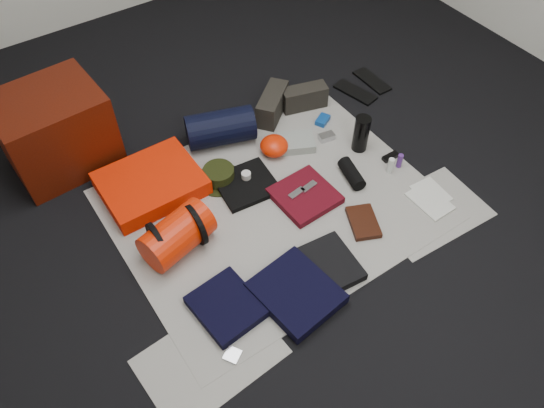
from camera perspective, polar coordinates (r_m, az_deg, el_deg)
floor at (r=2.81m, az=0.15°, el=-0.18°), size 4.50×4.50×0.02m
newspaper_mat at (r=2.80m, az=0.15°, el=-0.01°), size 1.60×1.30×0.01m
newspaper_sheet_front_left at (r=2.37m, az=-6.64°, el=-16.00°), size 0.61×0.44×0.00m
newspaper_sheet_front_right at (r=2.89m, az=16.59°, el=-0.76°), size 0.60×0.43×0.00m
red_cabinet at (r=3.10m, az=-22.27°, el=7.30°), size 0.56×0.48×0.45m
sleeping_pad at (r=2.91m, az=-12.89°, el=2.17°), size 0.52×0.42×0.09m
stuff_sack at (r=2.59m, az=-10.17°, el=-3.28°), size 0.38×0.28×0.20m
sack_strap_left at (r=2.57m, az=-12.16°, el=-4.18°), size 0.02×0.22×0.22m
sack_strap_right at (r=2.60m, az=-8.26°, el=-2.22°), size 0.03×0.22×0.22m
navy_duffel at (r=3.08m, az=-5.57°, el=8.15°), size 0.43×0.31×0.20m
boonie_brim at (r=2.93m, az=-5.68°, el=2.66°), size 0.28×0.28×0.01m
boonie_crown at (r=2.90m, az=-5.74°, el=3.21°), size 0.17×0.17×0.07m
hiking_boot_left at (r=3.26m, az=0.03°, el=10.67°), size 0.31×0.28×0.15m
hiking_boot_right at (r=3.33m, az=3.48°, el=11.38°), size 0.30×0.18×0.14m
flip_flop_left at (r=3.51m, az=8.93°, el=11.80°), size 0.16×0.30×0.02m
flip_flop_right at (r=3.63m, az=10.70°, el=12.90°), size 0.11×0.28×0.02m
trousers_navy_a at (r=2.44m, az=-4.91°, el=-10.91°), size 0.29×0.33×0.05m
trousers_navy_b at (r=2.46m, az=2.59°, el=-9.51°), size 0.36×0.40×0.06m
trousers_charcoal at (r=2.56m, az=6.08°, el=-6.53°), size 0.28×0.31×0.05m
black_tshirt at (r=2.87m, az=-2.79°, el=2.13°), size 0.33×0.31×0.03m
red_shirt at (r=2.82m, az=3.54°, el=0.91°), size 0.31×0.31×0.04m
orange_stuff_sack at (r=3.02m, az=0.23°, el=6.27°), size 0.21×0.21×0.11m
first_aid_pouch at (r=3.09m, az=2.59°, el=6.63°), size 0.25×0.23×0.05m
water_bottle at (r=3.05m, az=9.56°, el=7.47°), size 0.11×0.11×0.22m
speaker at (r=2.92m, az=8.56°, el=3.25°), size 0.12×0.21×0.08m
compact_camera at (r=3.15m, az=5.89°, el=7.20°), size 0.10×0.07×0.04m
cyan_case at (r=3.26m, az=5.48°, el=8.98°), size 0.11×0.10×0.03m
toiletry_purple at (r=3.04m, az=13.58°, el=4.54°), size 0.03×0.03×0.09m
toiletry_clear at (r=2.99m, az=12.63°, el=4.05°), size 0.04×0.04×0.10m
paperback_book at (r=2.74m, az=9.79°, el=-1.93°), size 0.21×0.25×0.03m
map_booklet at (r=2.93m, az=16.62°, el=0.29°), size 0.16×0.23×0.01m
map_printout at (r=2.97m, az=16.72°, el=1.16°), size 0.16×0.20×0.01m
sunglasses at (r=3.09m, az=12.62°, el=4.98°), size 0.10×0.04×0.02m
key_cluster at (r=2.35m, az=-4.28°, el=-15.88°), size 0.09×0.09×0.01m
tape_roll at (r=2.87m, az=-2.80°, el=3.10°), size 0.05×0.05×0.04m
energy_bar_a at (r=2.79m, az=2.67°, el=1.18°), size 0.10×0.05×0.01m
energy_bar_b at (r=2.82m, az=3.98°, el=1.86°), size 0.10×0.05×0.01m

